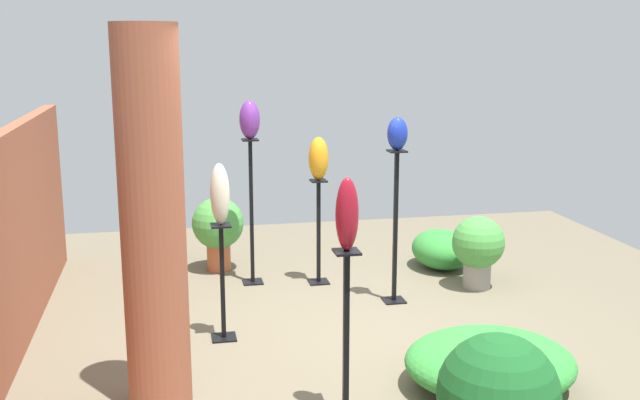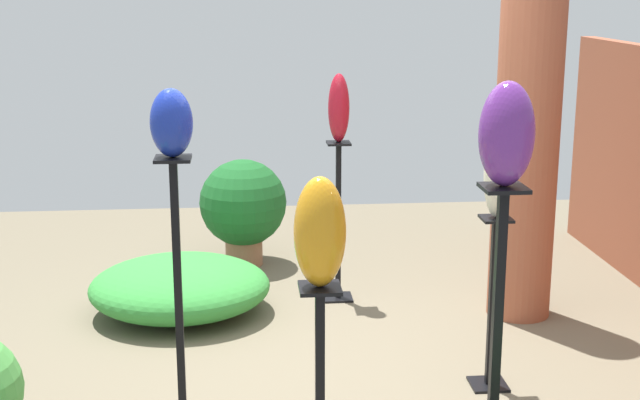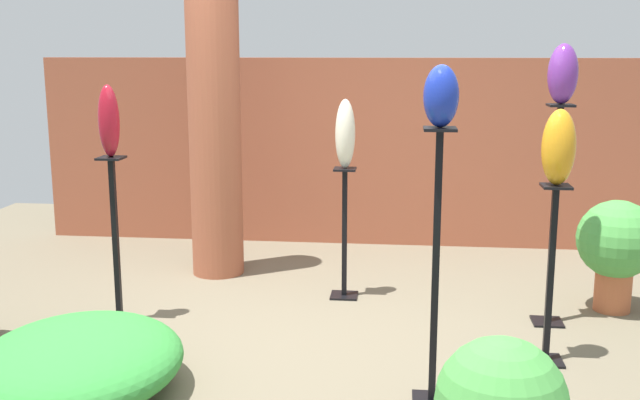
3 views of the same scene
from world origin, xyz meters
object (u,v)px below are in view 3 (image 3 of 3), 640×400
object	(u,v)px
pedestal_ivory	(344,239)
pedestal_amber	(550,283)
art_vase_amber	(559,147)
pedestal_ruby	(116,248)
pedestal_cobalt	(435,280)
art_vase_violet	(563,74)
art_vase_ruby	(109,121)
art_vase_cobalt	(441,96)
pedestal_violet	(553,225)
potted_plant_mid_left	(616,244)
brick_pillar	(215,120)
art_vase_ivory	(345,134)

from	to	relation	value
pedestal_ivory	pedestal_amber	distance (m)	1.65
art_vase_amber	pedestal_ruby	bearing A→B (deg)	172.28
pedestal_ruby	pedestal_cobalt	xyz separation A→B (m)	(2.06, -0.96, 0.15)
pedestal_amber	art_vase_violet	world-z (taller)	art_vase_violet
art_vase_ruby	art_vase_cobalt	distance (m)	2.28
pedestal_violet	pedestal_ivory	size ratio (longest dim) A/B	1.51
pedestal_amber	pedestal_ivory	bearing A→B (deg)	140.37
potted_plant_mid_left	pedestal_ivory	bearing A→B (deg)	177.21
pedestal_ivory	pedestal_amber	xyz separation A→B (m)	(1.27, -1.05, 0.04)
pedestal_amber	art_vase_violet	size ratio (longest dim) A/B	2.79
pedestal_violet	pedestal_ruby	distance (m)	2.89
brick_pillar	art_vase_ivory	distance (m)	1.19
pedestal_ivory	art_vase_amber	distance (m)	1.85
art_vase_ivory	pedestal_ruby	bearing A→B (deg)	-155.15
brick_pillar	art_vase_ruby	xyz separation A→B (m)	(-0.39, -1.18, 0.10)
art_vase_ivory	art_vase_cobalt	xyz separation A→B (m)	(0.59, -1.64, 0.37)
pedestal_violet	art_vase_ivory	world-z (taller)	pedestal_violet
brick_pillar	pedestal_cobalt	distance (m)	2.78
pedestal_amber	art_vase_cobalt	bearing A→B (deg)	-139.44
brick_pillar	art_vase_ivory	size ratio (longest dim) A/B	5.09
pedestal_ivory	art_vase_amber	xyz separation A→B (m)	(1.27, -1.05, 0.84)
art_vase_cobalt	potted_plant_mid_left	xyz separation A→B (m)	(1.31, 1.55, -1.11)
art_vase_ivory	art_vase_ruby	distance (m)	1.63
pedestal_cobalt	pedestal_ivory	bearing A→B (deg)	109.66
art_vase_ivory	art_vase_amber	distance (m)	1.65
brick_pillar	art_vase_amber	bearing A→B (deg)	-33.47
brick_pillar	art_vase_cobalt	bearing A→B (deg)	-52.14
art_vase_ruby	art_vase_amber	bearing A→B (deg)	-7.72
pedestal_ivory	pedestal_cobalt	distance (m)	1.76
art_vase_ivory	art_vase_ruby	world-z (taller)	art_vase_ruby
pedestal_cobalt	art_vase_cobalt	distance (m)	0.92
pedestal_ruby	pedestal_cobalt	size ratio (longest dim) A/B	0.78
art_vase_violet	potted_plant_mid_left	xyz separation A→B (m)	(0.50, 0.31, -1.18)
pedestal_cobalt	art_vase_ivory	size ratio (longest dim) A/B	2.90
pedestal_violet	art_vase_ivory	size ratio (longest dim) A/B	2.96
pedestal_cobalt	art_vase_ruby	bearing A→B (deg)	155.01
art_vase_ivory	art_vase_ruby	xyz separation A→B (m)	(-1.47, -0.68, 0.14)
pedestal_ivory	art_vase_amber	size ratio (longest dim) A/B	2.27
pedestal_cobalt	art_vase_cobalt	xyz separation A→B (m)	(0.00, -0.00, 0.92)
pedestal_amber	art_vase_ruby	size ratio (longest dim) A/B	2.28
art_vase_cobalt	pedestal_cobalt	bearing A→B (deg)	90.00
pedestal_ivory	art_vase_ivory	xyz separation A→B (m)	(0.00, -0.00, 0.78)
art_vase_ivory	pedestal_cobalt	bearing A→B (deg)	-70.34
brick_pillar	art_vase_cobalt	xyz separation A→B (m)	(1.66, -2.14, 0.33)
pedestal_cobalt	art_vase_ivory	bearing A→B (deg)	109.66
pedestal_ruby	pedestal_cobalt	bearing A→B (deg)	-24.99
pedestal_ivory	art_vase_ruby	xyz separation A→B (m)	(-1.47, -0.68, 0.92)
art_vase_ivory	art_vase_ruby	bearing A→B (deg)	-155.15
art_vase_amber	brick_pillar	bearing A→B (deg)	146.53
art_vase_amber	pedestal_violet	bearing A→B (deg)	78.70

